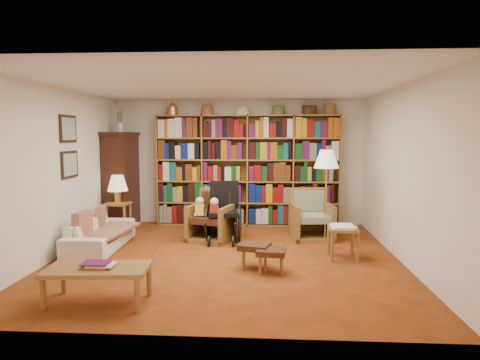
# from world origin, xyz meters

# --- Properties ---
(floor) EXTENTS (5.00, 5.00, 0.00)m
(floor) POSITION_xyz_m (0.00, 0.00, 0.00)
(floor) COLOR #953E17
(floor) RESTS_ON ground
(ceiling) EXTENTS (5.00, 5.00, 0.00)m
(ceiling) POSITION_xyz_m (0.00, 0.00, 2.50)
(ceiling) COLOR white
(ceiling) RESTS_ON wall_back
(wall_back) EXTENTS (5.00, 0.00, 5.00)m
(wall_back) POSITION_xyz_m (0.00, 2.50, 1.25)
(wall_back) COLOR white
(wall_back) RESTS_ON floor
(wall_front) EXTENTS (5.00, 0.00, 5.00)m
(wall_front) POSITION_xyz_m (0.00, -2.50, 1.25)
(wall_front) COLOR white
(wall_front) RESTS_ON floor
(wall_left) EXTENTS (0.00, 5.00, 5.00)m
(wall_left) POSITION_xyz_m (-2.50, 0.00, 1.25)
(wall_left) COLOR white
(wall_left) RESTS_ON floor
(wall_right) EXTENTS (0.00, 5.00, 5.00)m
(wall_right) POSITION_xyz_m (2.50, 0.00, 1.25)
(wall_right) COLOR white
(wall_right) RESTS_ON floor
(bookshelf) EXTENTS (3.60, 0.30, 2.42)m
(bookshelf) POSITION_xyz_m (0.20, 2.33, 1.17)
(bookshelf) COLOR olive
(bookshelf) RESTS_ON floor
(curio_cabinet) EXTENTS (0.50, 0.95, 2.40)m
(curio_cabinet) POSITION_xyz_m (-2.25, 2.00, 0.95)
(curio_cabinet) COLOR black
(curio_cabinet) RESTS_ON floor
(framed_pictures) EXTENTS (0.03, 0.52, 0.97)m
(framed_pictures) POSITION_xyz_m (-2.48, 0.30, 1.62)
(framed_pictures) COLOR black
(framed_pictures) RESTS_ON wall_left
(sofa) EXTENTS (1.69, 0.71, 0.49)m
(sofa) POSITION_xyz_m (-2.05, 0.36, 0.24)
(sofa) COLOR #EDE2C8
(sofa) RESTS_ON floor
(sofa_throw) EXTENTS (0.84, 1.40, 0.04)m
(sofa_throw) POSITION_xyz_m (-2.00, 0.36, 0.30)
(sofa_throw) COLOR #C6B390
(sofa_throw) RESTS_ON sofa
(cushion_left) EXTENTS (0.18, 0.37, 0.36)m
(cushion_left) POSITION_xyz_m (-2.18, 0.71, 0.45)
(cushion_left) COLOR maroon
(cushion_left) RESTS_ON sofa
(cushion_right) EXTENTS (0.16, 0.41, 0.40)m
(cushion_right) POSITION_xyz_m (-2.18, 0.01, 0.45)
(cushion_right) COLOR maroon
(cushion_right) RESTS_ON sofa
(side_table_lamp) EXTENTS (0.43, 0.43, 0.57)m
(side_table_lamp) POSITION_xyz_m (-2.15, 1.48, 0.42)
(side_table_lamp) COLOR olive
(side_table_lamp) RESTS_ON floor
(table_lamp) EXTENTS (0.37, 0.37, 0.51)m
(table_lamp) POSITION_xyz_m (-2.15, 1.48, 0.91)
(table_lamp) COLOR gold
(table_lamp) RESTS_ON side_table_lamp
(armchair_leather) EXTENTS (0.88, 0.89, 0.88)m
(armchair_leather) POSITION_xyz_m (-0.37, 1.13, 0.36)
(armchair_leather) COLOR olive
(armchair_leather) RESTS_ON floor
(armchair_sage) EXTENTS (0.78, 0.80, 0.86)m
(armchair_sage) POSITION_xyz_m (1.37, 1.33, 0.33)
(armchair_sage) COLOR olive
(armchair_sage) RESTS_ON floor
(wheelchair) EXTENTS (0.58, 0.81, 1.02)m
(wheelchair) POSITION_xyz_m (-0.15, 1.03, 0.46)
(wheelchair) COLOR black
(wheelchair) RESTS_ON floor
(floor_lamp) EXTENTS (0.41, 0.41, 1.56)m
(floor_lamp) POSITION_xyz_m (1.56, 0.99, 1.35)
(floor_lamp) COLOR gold
(floor_lamp) RESTS_ON floor
(side_table_papers) EXTENTS (0.48, 0.48, 0.50)m
(side_table_papers) POSITION_xyz_m (1.69, 0.05, 0.39)
(side_table_papers) COLOR olive
(side_table_papers) RESTS_ON floor
(footstool_a) EXTENTS (0.47, 0.43, 0.34)m
(footstool_a) POSITION_xyz_m (0.42, -0.47, 0.28)
(footstool_a) COLOR #461F12
(footstool_a) RESTS_ON floor
(footstool_b) EXTENTS (0.40, 0.35, 0.32)m
(footstool_b) POSITION_xyz_m (0.64, -0.66, 0.26)
(footstool_b) COLOR #461F12
(footstool_b) RESTS_ON floor
(coffee_table) EXTENTS (1.12, 0.62, 0.45)m
(coffee_table) POSITION_xyz_m (-1.23, -1.78, 0.35)
(coffee_table) COLOR olive
(coffee_table) RESTS_ON floor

